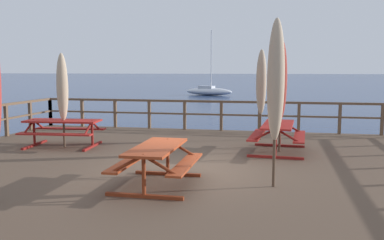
{
  "coord_description": "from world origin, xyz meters",
  "views": [
    {
      "loc": [
        2.01,
        -8.73,
        3.06
      ],
      "look_at": [
        0.0,
        0.94,
        1.87
      ],
      "focal_mm": 39.07,
      "sensor_mm": 36.0,
      "label": 1
    }
  ],
  "objects_px": {
    "patio_umbrella_short_back": "(276,81)",
    "sailboat_distant": "(209,91)",
    "patio_umbrella_tall_back_left": "(62,88)",
    "picnic_table_front_left": "(278,131)",
    "picnic_table_back_left": "(63,127)",
    "patio_umbrella_tall_back_right": "(261,83)",
    "patio_umbrella_tall_front": "(281,81)",
    "picnic_table_front_right": "(157,157)"
  },
  "relations": [
    {
      "from": "patio_umbrella_short_back",
      "to": "patio_umbrella_tall_front",
      "type": "distance_m",
      "value": 3.46
    },
    {
      "from": "patio_umbrella_tall_back_left",
      "to": "patio_umbrella_short_back",
      "type": "bearing_deg",
      "value": -26.44
    },
    {
      "from": "picnic_table_front_left",
      "to": "patio_umbrella_tall_back_right",
      "type": "distance_m",
      "value": 2.37
    },
    {
      "from": "picnic_table_front_left",
      "to": "patio_umbrella_short_back",
      "type": "height_order",
      "value": "patio_umbrella_short_back"
    },
    {
      "from": "patio_umbrella_tall_front",
      "to": "sailboat_distant",
      "type": "xyz_separation_m",
      "value": [
        -8.31,
        38.23,
        -2.25
      ]
    },
    {
      "from": "patio_umbrella_short_back",
      "to": "patio_umbrella_tall_back_left",
      "type": "xyz_separation_m",
      "value": [
        -5.91,
        2.94,
        -0.3
      ]
    },
    {
      "from": "picnic_table_front_left",
      "to": "patio_umbrella_tall_back_left",
      "type": "xyz_separation_m",
      "value": [
        -5.97,
        -0.48,
        1.13
      ]
    },
    {
      "from": "patio_umbrella_tall_front",
      "to": "patio_umbrella_tall_back_right",
      "type": "distance_m",
      "value": 1.99
    },
    {
      "from": "picnic_table_back_left",
      "to": "patio_umbrella_tall_back_left",
      "type": "xyz_separation_m",
      "value": [
        0.07,
        -0.06,
        1.13
      ]
    },
    {
      "from": "sailboat_distant",
      "to": "patio_umbrella_tall_back_right",
      "type": "bearing_deg",
      "value": -78.01
    },
    {
      "from": "patio_umbrella_tall_back_right",
      "to": "sailboat_distant",
      "type": "xyz_separation_m",
      "value": [
        -7.72,
        36.33,
        -2.15
      ]
    },
    {
      "from": "picnic_table_front_left",
      "to": "picnic_table_back_left",
      "type": "distance_m",
      "value": 6.05
    },
    {
      "from": "picnic_table_front_left",
      "to": "patio_umbrella_short_back",
      "type": "distance_m",
      "value": 3.7
    },
    {
      "from": "patio_umbrella_short_back",
      "to": "sailboat_distant",
      "type": "xyz_separation_m",
      "value": [
        -8.2,
        41.69,
        -2.34
      ]
    },
    {
      "from": "patio_umbrella_tall_back_left",
      "to": "patio_umbrella_tall_back_right",
      "type": "distance_m",
      "value": 5.94
    },
    {
      "from": "patio_umbrella_tall_back_right",
      "to": "picnic_table_front_right",
      "type": "bearing_deg",
      "value": -106.44
    },
    {
      "from": "patio_umbrella_short_back",
      "to": "patio_umbrella_tall_back_left",
      "type": "relative_size",
      "value": 1.18
    },
    {
      "from": "sailboat_distant",
      "to": "picnic_table_front_left",
      "type": "bearing_deg",
      "value": -77.82
    },
    {
      "from": "patio_umbrella_tall_back_left",
      "to": "sailboat_distant",
      "type": "height_order",
      "value": "sailboat_distant"
    },
    {
      "from": "picnic_table_back_left",
      "to": "patio_umbrella_tall_back_right",
      "type": "relative_size",
      "value": 0.78
    },
    {
      "from": "patio_umbrella_tall_front",
      "to": "patio_umbrella_tall_back_right",
      "type": "xyz_separation_m",
      "value": [
        -0.59,
        1.9,
        -0.1
      ]
    },
    {
      "from": "patio_umbrella_tall_back_left",
      "to": "sailboat_distant",
      "type": "bearing_deg",
      "value": 93.39
    },
    {
      "from": "patio_umbrella_tall_front",
      "to": "patio_umbrella_tall_back_left",
      "type": "bearing_deg",
      "value": -175.03
    },
    {
      "from": "sailboat_distant",
      "to": "patio_umbrella_short_back",
      "type": "bearing_deg",
      "value": -78.87
    },
    {
      "from": "picnic_table_back_left",
      "to": "sailboat_distant",
      "type": "distance_m",
      "value": 38.77
    },
    {
      "from": "picnic_table_back_left",
      "to": "patio_umbrella_tall_back_right",
      "type": "bearing_deg",
      "value": 23.26
    },
    {
      "from": "picnic_table_back_left",
      "to": "patio_umbrella_tall_front",
      "type": "height_order",
      "value": "patio_umbrella_tall_front"
    },
    {
      "from": "patio_umbrella_tall_back_right",
      "to": "patio_umbrella_tall_front",
      "type": "bearing_deg",
      "value": -72.77
    },
    {
      "from": "sailboat_distant",
      "to": "picnic_table_back_left",
      "type": "bearing_deg",
      "value": -86.71
    },
    {
      "from": "patio_umbrella_short_back",
      "to": "sailboat_distant",
      "type": "distance_m",
      "value": 42.56
    },
    {
      "from": "patio_umbrella_short_back",
      "to": "patio_umbrella_tall_back_right",
      "type": "height_order",
      "value": "patio_umbrella_short_back"
    },
    {
      "from": "picnic_table_front_left",
      "to": "picnic_table_back_left",
      "type": "bearing_deg",
      "value": -176.07
    },
    {
      "from": "picnic_table_front_left",
      "to": "patio_umbrella_tall_back_left",
      "type": "relative_size",
      "value": 0.8
    },
    {
      "from": "sailboat_distant",
      "to": "picnic_table_front_right",
      "type": "bearing_deg",
      "value": -81.84
    },
    {
      "from": "picnic_table_front_right",
      "to": "picnic_table_front_left",
      "type": "xyz_separation_m",
      "value": [
        2.23,
        3.78,
        0.0
      ]
    },
    {
      "from": "picnic_table_front_left",
      "to": "patio_umbrella_tall_front",
      "type": "bearing_deg",
      "value": 43.23
    },
    {
      "from": "picnic_table_front_right",
      "to": "sailboat_distant",
      "type": "bearing_deg",
      "value": 98.16
    },
    {
      "from": "patio_umbrella_tall_back_left",
      "to": "picnic_table_front_right",
      "type": "bearing_deg",
      "value": -41.5
    },
    {
      "from": "picnic_table_front_right",
      "to": "picnic_table_front_left",
      "type": "height_order",
      "value": "same"
    },
    {
      "from": "picnic_table_back_left",
      "to": "sailboat_distant",
      "type": "relative_size",
      "value": 0.29
    },
    {
      "from": "picnic_table_front_left",
      "to": "picnic_table_back_left",
      "type": "height_order",
      "value": "same"
    },
    {
      "from": "patio_umbrella_tall_back_right",
      "to": "sailboat_distant",
      "type": "height_order",
      "value": "sailboat_distant"
    }
  ]
}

